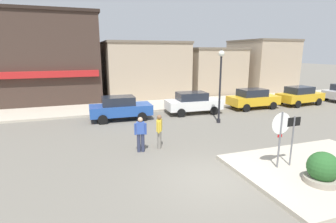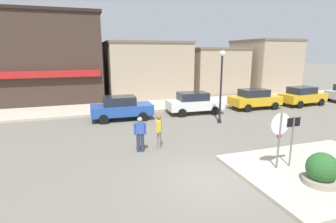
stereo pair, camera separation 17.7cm
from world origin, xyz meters
The scene contains 17 objects.
ground_plane centered at (0.00, 0.00, 0.00)m, with size 160.00×160.00×0.00m, color #6B665B.
sidewalk_corner centered at (4.28, -0.82, 0.07)m, with size 6.40×4.80×0.15m, color #B7AD99.
kerb_far centered at (0.00, 12.89, 0.07)m, with size 80.00×4.00×0.15m, color #B7AD99.
stop_sign centered at (2.66, -0.20, 1.52)m, with size 0.82×0.07×2.30m.
one_way_sign centered at (3.25, -0.22, 1.33)m, with size 0.60×0.06×2.10m.
planter centered at (3.18, -1.67, 0.56)m, with size 1.10×1.10×1.23m.
lamp_post centered at (4.08, 6.62, 2.96)m, with size 0.36×0.36×4.54m.
parked_car_nearest centered at (-1.68, 9.44, 0.81)m, with size 4.05×1.98×1.56m.
parked_car_second centered at (3.61, 9.52, 0.81)m, with size 4.08×2.02×1.56m.
parked_car_third centered at (8.79, 9.50, 0.81)m, with size 4.02×1.91×1.56m.
parked_car_fourth centered at (13.45, 9.42, 0.81)m, with size 4.15×2.17×1.56m.
pedestrian_crossing_near centered at (-1.75, 3.40, 0.87)m, with size 0.56×0.29×1.61m.
pedestrian_crossing_far centered at (-0.82, 3.55, 0.87)m, with size 0.35×0.53×1.61m.
building_corner_shop centered at (-7.00, 18.92, 3.85)m, with size 9.74×8.55×7.69m.
building_storefront_left_near centered at (2.16, 18.77, 2.68)m, with size 7.80×7.87×5.35m.
building_storefront_left_mid centered at (9.54, 18.75, 2.41)m, with size 5.79×7.36×4.81m.
building_storefront_right_near centered at (15.93, 17.86, 2.85)m, with size 5.31×6.78×5.70m.
Camera 1 is at (-4.26, -7.52, 4.42)m, focal length 28.00 mm.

